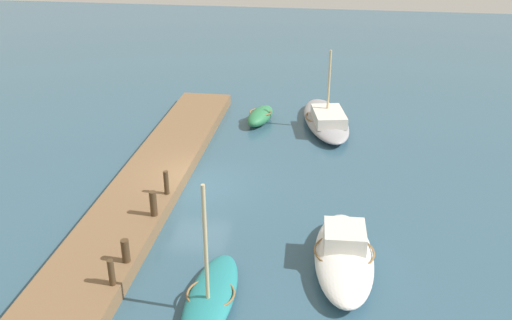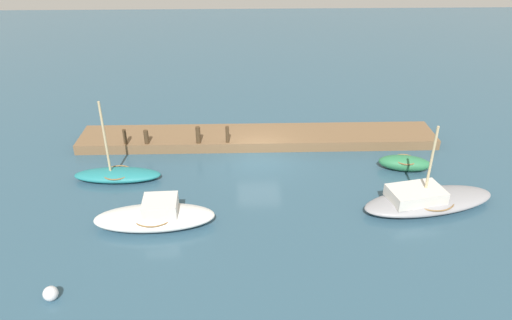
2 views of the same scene
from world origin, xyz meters
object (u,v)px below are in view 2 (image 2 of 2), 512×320
at_px(mooring_post_west, 227,134).
at_px(motorboat_white, 155,216).
at_px(dinghy_green, 405,163).
at_px(marker_buoy, 51,293).
at_px(sailboat_grey, 427,199).
at_px(rowboat_teal, 117,174).
at_px(mooring_post_east, 125,137).
at_px(mooring_post_mid_west, 198,135).
at_px(mooring_post_mid_east, 146,137).

bearing_deg(mooring_post_west, motorboat_white, 66.56).
bearing_deg(dinghy_green, marker_buoy, 41.37).
distance_m(sailboat_grey, rowboat_teal, 15.48).
bearing_deg(rowboat_teal, mooring_post_west, -150.70).
distance_m(dinghy_green, mooring_post_east, 15.64).
bearing_deg(rowboat_teal, dinghy_green, -176.60).
height_order(mooring_post_east, marker_buoy, mooring_post_east).
xyz_separation_m(dinghy_green, rowboat_teal, (15.27, 0.61, -0.09)).
bearing_deg(mooring_post_west, rowboat_teal, 28.18).
xyz_separation_m(dinghy_green, mooring_post_west, (9.60, -2.43, 0.67)).
height_order(mooring_post_west, mooring_post_mid_west, mooring_post_west).
distance_m(rowboat_teal, mooring_post_mid_east, 3.28).
bearing_deg(mooring_post_east, mooring_post_west, 180.00).
relative_size(mooring_post_west, mooring_post_mid_west, 1.01).
relative_size(mooring_post_east, marker_buoy, 1.62).
distance_m(dinghy_green, mooring_post_west, 9.92).
height_order(sailboat_grey, mooring_post_mid_west, sailboat_grey).
bearing_deg(sailboat_grey, mooring_post_mid_west, -40.01).
bearing_deg(marker_buoy, mooring_post_east, -91.77).
height_order(motorboat_white, dinghy_green, motorboat_white).
distance_m(mooring_post_west, marker_buoy, 13.05).
bearing_deg(sailboat_grey, motorboat_white, -7.07).
relative_size(sailboat_grey, dinghy_green, 2.34).
bearing_deg(dinghy_green, rowboat_teal, 13.86).
distance_m(motorboat_white, mooring_post_mid_west, 7.20).
distance_m(rowboat_teal, mooring_post_east, 3.12).
xyz_separation_m(rowboat_teal, mooring_post_east, (0.17, -3.04, 0.71)).
height_order(sailboat_grey, mooring_post_mid_east, sailboat_grey).
relative_size(mooring_post_mid_west, mooring_post_east, 1.11).
bearing_deg(mooring_post_mid_east, rowboat_teal, 71.01).
relative_size(sailboat_grey, marker_buoy, 12.39).
bearing_deg(dinghy_green, mooring_post_west, -2.62).
xyz_separation_m(mooring_post_west, mooring_post_mid_east, (4.62, 0.00, -0.09)).
bearing_deg(motorboat_white, mooring_post_mid_west, -103.75).
xyz_separation_m(sailboat_grey, mooring_post_west, (9.52, -6.03, 0.63)).
bearing_deg(mooring_post_mid_west, mooring_post_east, 0.00).
bearing_deg(motorboat_white, mooring_post_west, -116.06).
bearing_deg(sailboat_grey, mooring_post_mid_east, -34.77).
relative_size(mooring_post_west, mooring_post_east, 1.12).
relative_size(motorboat_white, mooring_post_mid_east, 6.69).
bearing_deg(mooring_post_mid_west, sailboat_grey, 151.67).
bearing_deg(marker_buoy, mooring_post_mid_west, -111.53).
bearing_deg(rowboat_teal, mooring_post_east, -85.74).
distance_m(mooring_post_mid_west, marker_buoy, 12.35).
relative_size(mooring_post_mid_west, marker_buoy, 1.79).
bearing_deg(mooring_post_east, dinghy_green, 171.06).
distance_m(mooring_post_mid_east, marker_buoy, 11.59).
distance_m(sailboat_grey, mooring_post_west, 11.29).
bearing_deg(dinghy_green, mooring_post_mid_west, -0.59).
height_order(dinghy_green, rowboat_teal, rowboat_teal).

